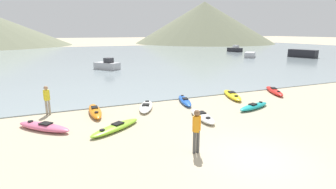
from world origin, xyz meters
name	(u,v)px	position (x,y,z in m)	size (l,w,h in m)	color
ground_plane	(254,158)	(0.00, 0.00, 0.00)	(400.00, 400.00, 0.00)	tan
bay_water	(95,56)	(0.00, 43.97, 0.03)	(160.00, 70.00, 0.06)	gray
far_hill_midright	(204,23)	(49.09, 87.64, 8.04)	(55.04, 55.04, 16.09)	#6B7056
kayak_on_sand_0	(202,116)	(0.48, 4.71, 0.15)	(1.03, 2.70, 0.35)	white
kayak_on_sand_1	(254,106)	(4.36, 5.15, 0.15)	(2.76, 1.37, 0.34)	teal
kayak_on_sand_2	(274,91)	(8.65, 7.87, 0.17)	(1.95, 3.17, 0.39)	red
kayak_on_sand_3	(95,111)	(-4.77, 7.85, 0.18)	(0.72, 2.95, 0.40)	orange
kayak_on_sand_4	(44,127)	(-7.38, 6.22, 0.17)	(2.68, 2.64, 0.38)	#E5668C
kayak_on_sand_5	(185,101)	(1.04, 7.99, 0.16)	(1.23, 2.84, 0.36)	blue
kayak_on_sand_6	(232,95)	(4.88, 8.04, 0.17)	(1.78, 3.30, 0.38)	yellow
kayak_on_sand_7	(116,127)	(-4.20, 4.88, 0.14)	(2.92, 2.23, 0.32)	#8CCC2D
kayak_on_sand_8	(146,106)	(-1.73, 7.73, 0.14)	(1.79, 2.79, 0.32)	white
person_near_foreground	(197,129)	(-1.82, 1.24, 1.01)	(0.36, 0.31, 1.76)	#4C4C4C
person_near_waterline	(47,98)	(-7.23, 8.75, 0.96)	(0.34, 0.24, 1.68)	gray
moored_boat_0	(235,49)	(31.33, 43.16, 0.59)	(2.25, 3.47, 1.51)	black
moored_boat_1	(303,54)	(34.26, 27.31, 0.75)	(2.82, 5.00, 1.38)	black
moored_boat_2	(107,65)	(-0.91, 25.55, 0.56)	(3.05, 3.36, 1.42)	#B2B2B7
moored_boat_3	(250,55)	(25.67, 31.14, 0.52)	(3.72, 3.71, 0.91)	#B2B2B7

